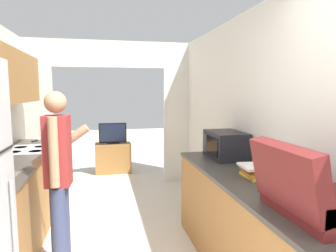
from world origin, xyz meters
TOP-DOWN VIEW (x-y plane):
  - wall_right at (1.42, 1.51)m, footprint 0.06×6.62m
  - wall_far_with_doorway at (0.00, 4.25)m, footprint 3.18×0.06m
  - counter_left at (-1.09, 2.21)m, footprint 0.62×2.94m
  - counter_right at (1.09, 1.24)m, footprint 0.62×2.36m
  - range_oven at (-1.08, 3.05)m, footprint 0.66×0.72m
  - person at (-0.52, 1.68)m, footprint 0.53×0.39m
  - suitcase at (1.02, 0.46)m, footprint 0.47×0.63m
  - microwave at (1.19, 2.04)m, footprint 0.36×0.53m
  - book_stack at (1.14, 1.27)m, footprint 0.26×0.30m
  - tv_cabinet at (0.05, 5.06)m, footprint 0.71×0.42m
  - television at (0.05, 5.02)m, footprint 0.55×0.16m
  - knife at (-1.12, 3.70)m, footprint 0.13×0.30m

SIDE VIEW (x-z plane):
  - tv_cabinet at x=0.05m, z-range 0.00..0.60m
  - counter_right at x=1.09m, z-range 0.00..0.91m
  - counter_left at x=-1.09m, z-range 0.00..0.91m
  - range_oven at x=-1.08m, z-range -0.06..0.98m
  - television at x=0.05m, z-range 0.59..1.01m
  - person at x=-0.52m, z-range 0.06..1.71m
  - knife at x=-1.12m, z-range 0.91..0.93m
  - book_stack at x=1.14m, z-range 0.91..1.02m
  - suitcase at x=1.02m, z-range 0.83..1.28m
  - microwave at x=1.19m, z-range 0.91..1.20m
  - wall_right at x=1.42m, z-range 0.00..2.50m
  - wall_far_with_doorway at x=0.00m, z-range 0.21..2.71m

